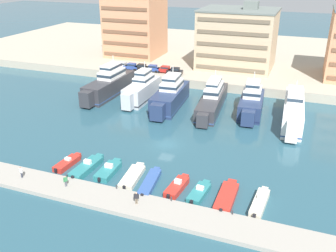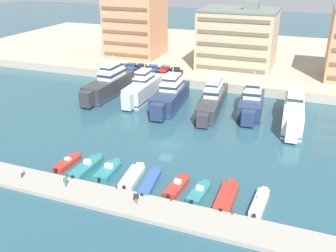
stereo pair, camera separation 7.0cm
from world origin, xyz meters
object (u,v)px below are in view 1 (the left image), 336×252
object	(u,v)px
motorboat_blue_center	(150,182)
car_blue_center_left	(152,68)
yacht_charcoal_far_left	(109,84)
motorboat_red_center_right	(177,186)
motorboat_teal_left	(87,167)
pedestrian_mid_deck	(136,197)
motorboat_red_right	(227,196)
pedestrian_far_side	(21,171)
yacht_charcoal_center_left	(212,99)
car_black_mid_left	(141,67)
yacht_silver_left	(142,89)
motorboat_teal_mid_left	(109,170)
car_black_center_right	(175,71)
motorboat_teal_mid_right	(199,192)
car_silver_far_left	(122,65)
yacht_navy_mid_left	(170,96)
car_red_center	(165,69)
pedestrian_near_edge	(65,180)
yacht_navy_center	(251,102)
car_blue_left	(131,66)
yacht_white_center_right	(293,110)
motorboat_cream_center_left	(133,176)
motorboat_red_far_left	(67,163)
motorboat_cream_far_right	(260,203)

from	to	relation	value
motorboat_blue_center	car_blue_center_left	distance (m)	51.53
yacht_charcoal_far_left	motorboat_red_center_right	bearing A→B (deg)	-48.68
motorboat_teal_left	pedestrian_mid_deck	world-z (taller)	pedestrian_mid_deck
yacht_charcoal_far_left	car_blue_center_left	world-z (taller)	yacht_charcoal_far_left
motorboat_red_right	pedestrian_far_side	world-z (taller)	pedestrian_far_side
yacht_charcoal_center_left	car_black_mid_left	distance (m)	27.84
yacht_silver_left	motorboat_teal_mid_left	distance (m)	32.32
car_black_center_right	pedestrian_far_side	size ratio (longest dim) A/B	2.40
motorboat_teal_mid_right	car_silver_far_left	xyz separation A→B (m)	(-35.91, 47.32, 2.75)
yacht_navy_mid_left	car_red_center	size ratio (longest dim) A/B	4.49
pedestrian_far_side	pedestrian_mid_deck	bearing A→B (deg)	0.08
motorboat_teal_mid_right	motorboat_blue_center	bearing A→B (deg)	-179.71
yacht_navy_mid_left	yacht_charcoal_center_left	size ratio (longest dim) A/B	0.82
pedestrian_near_edge	motorboat_teal_left	bearing A→B (deg)	92.89
yacht_charcoal_far_left	pedestrian_far_side	xyz separation A→B (m)	(6.77, -38.13, -1.02)
pedestrian_far_side	yacht_navy_center	bearing A→B (deg)	55.37
motorboat_blue_center	motorboat_teal_left	bearing A→B (deg)	177.91
yacht_navy_center	car_blue_left	bearing A→B (deg)	157.02
motorboat_teal_left	car_black_mid_left	size ratio (longest dim) A/B	1.82
yacht_white_center_right	pedestrian_far_side	size ratio (longest dim) A/B	12.11
yacht_white_center_right	motorboat_teal_left	world-z (taller)	yacht_white_center_right
car_black_center_right	motorboat_teal_mid_left	bearing A→B (deg)	-82.42
motorboat_blue_center	pedestrian_mid_deck	bearing A→B (deg)	-84.29
car_black_center_right	car_red_center	bearing A→B (deg)	171.20
motorboat_blue_center	motorboat_red_center_right	xyz separation A→B (m)	(4.04, 0.16, 0.11)
motorboat_cream_center_left	motorboat_teal_mid_right	size ratio (longest dim) A/B	1.22
motorboat_red_right	car_red_center	world-z (taller)	car_red_center
yacht_charcoal_center_left	pedestrian_near_edge	distance (m)	39.26
car_blue_left	pedestrian_near_edge	bearing A→B (deg)	-73.68
yacht_white_center_right	motorboat_teal_left	bearing A→B (deg)	-132.51
motorboat_red_far_left	car_black_mid_left	distance (m)	47.77
car_silver_far_left	car_blue_center_left	size ratio (longest dim) A/B	0.98
yacht_navy_mid_left	motorboat_teal_mid_left	xyz separation A→B (m)	(1.17, -29.36, -2.04)
car_blue_left	pedestrian_mid_deck	bearing A→B (deg)	-63.59
motorboat_cream_center_left	yacht_charcoal_center_left	bearing A→B (deg)	83.44
car_black_center_right	pedestrian_far_side	world-z (taller)	car_black_center_right
yacht_white_center_right	motorboat_red_far_left	xyz separation A→B (m)	(-31.37, -30.30, -2.02)
yacht_navy_mid_left	pedestrian_far_side	xyz separation A→B (m)	(-9.35, -35.78, -0.87)
motorboat_red_center_right	pedestrian_mid_deck	distance (m)	6.87
car_silver_far_left	car_red_center	size ratio (longest dim) A/B	1.00
yacht_white_center_right	pedestrian_near_edge	distance (m)	45.43
motorboat_teal_left	motorboat_cream_center_left	distance (m)	7.57
motorboat_red_far_left	car_red_center	size ratio (longest dim) A/B	1.44
yacht_navy_mid_left	car_black_mid_left	size ratio (longest dim) A/B	4.39
yacht_navy_mid_left	motorboat_cream_center_left	size ratio (longest dim) A/B	2.54
motorboat_cream_center_left	car_black_center_right	size ratio (longest dim) A/B	1.71
yacht_silver_left	motorboat_cream_far_right	world-z (taller)	yacht_silver_left
yacht_charcoal_far_left	yacht_navy_mid_left	size ratio (longest dim) A/B	1.10
car_blue_left	car_black_center_right	world-z (taller)	same
yacht_charcoal_far_left	motorboat_cream_center_left	bearing A→B (deg)	-56.18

